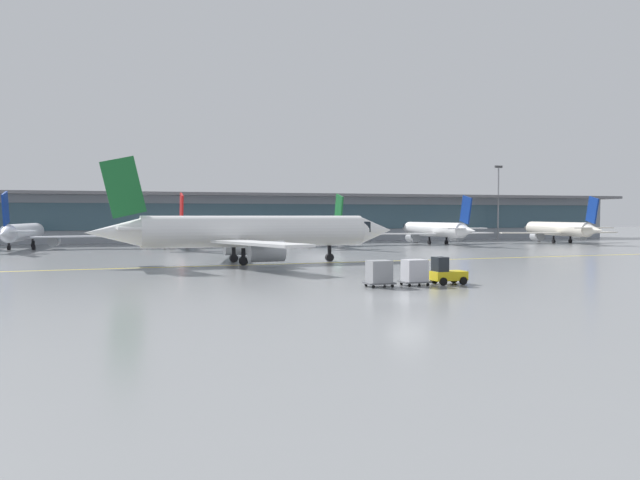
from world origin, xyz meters
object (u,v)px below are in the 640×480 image
at_px(gate_airplane_2, 175,232).
at_px(gate_airplane_3, 317,231).
at_px(gate_airplane_1, 23,233).
at_px(baggage_tug, 446,273).
at_px(gate_airplane_5, 559,229).
at_px(apron_light_mast_1, 498,199).
at_px(cargo_dolly_lead, 415,271).
at_px(taxiing_regional_jet, 252,232).
at_px(gate_airplane_4, 435,230).
at_px(cargo_dolly_trailing, 379,272).

distance_m(gate_airplane_2, gate_airplane_3, 23.49).
relative_size(gate_airplane_1, baggage_tug, 9.83).
xyz_separation_m(gate_airplane_3, gate_airplane_5, (47.39, -0.87, 0.00)).
height_order(gate_airplane_1, apron_light_mast_1, apron_light_mast_1).
bearing_deg(gate_airplane_3, gate_airplane_2, 82.57).
bearing_deg(gate_airplane_1, cargo_dolly_lead, -146.56).
xyz_separation_m(gate_airplane_2, baggage_tug, (16.06, -62.34, -1.68)).
bearing_deg(baggage_tug, taxiing_regional_jet, 110.73).
height_order(cargo_dolly_lead, apron_light_mast_1, apron_light_mast_1).
xyz_separation_m(taxiing_regional_jet, apron_light_mast_1, (63.98, 53.80, 5.29)).
height_order(gate_airplane_3, taxiing_regional_jet, taxiing_regional_jet).
bearing_deg(gate_airplane_5, gate_airplane_4, 89.69).
bearing_deg(gate_airplane_1, gate_airplane_4, -87.46).
xyz_separation_m(gate_airplane_5, cargo_dolly_lead, (-57.41, -59.76, -1.52)).
xyz_separation_m(gate_airplane_3, cargo_dolly_trailing, (-12.91, -60.71, -1.52)).
xyz_separation_m(gate_airplane_1, cargo_dolly_lead, (36.15, -63.24, -1.52)).
xyz_separation_m(gate_airplane_4, apron_light_mast_1, (23.71, 17.12, 6.11)).
distance_m(gate_airplane_4, cargo_dolly_trailing, 71.42).
bearing_deg(cargo_dolly_trailing, baggage_tug, -0.00).
height_order(gate_airplane_4, baggage_tug, gate_airplane_4).
bearing_deg(gate_airplane_5, gate_airplane_2, 92.39).
bearing_deg(cargo_dolly_trailing, gate_airplane_4, 58.61).
xyz_separation_m(gate_airplane_1, apron_light_mast_1, (92.50, 15.73, 6.11)).
xyz_separation_m(gate_airplane_1, gate_airplane_5, (93.56, -3.48, 0.00)).
distance_m(cargo_dolly_lead, apron_light_mast_1, 97.32).
height_order(gate_airplane_3, cargo_dolly_trailing, gate_airplane_3).
xyz_separation_m(gate_airplane_4, cargo_dolly_lead, (-32.64, -61.86, -1.52)).
distance_m(gate_airplane_3, cargo_dolly_lead, 61.48).
xyz_separation_m(gate_airplane_4, cargo_dolly_trailing, (-35.52, -61.94, -1.52)).
xyz_separation_m(gate_airplane_3, baggage_tug, (-7.37, -60.56, -1.68)).
bearing_deg(gate_airplane_1, gate_airplane_5, -88.44).
relative_size(gate_airplane_2, baggage_tug, 9.81).
height_order(gate_airplane_4, gate_airplane_5, same).
bearing_deg(gate_airplane_1, baggage_tug, -144.74).
xyz_separation_m(gate_airplane_2, gate_airplane_4, (46.04, -0.55, 0.00)).
distance_m(gate_airplane_5, baggage_tug, 81.02).
distance_m(gate_airplane_2, apron_light_mast_1, 71.95).
relative_size(gate_airplane_4, cargo_dolly_lead, 12.10).
bearing_deg(cargo_dolly_trailing, taxiing_regional_jet, 99.09).
xyz_separation_m(taxiing_regional_jet, cargo_dolly_trailing, (4.75, -25.25, -2.34)).
bearing_deg(cargo_dolly_lead, gate_airplane_2, 100.56).
bearing_deg(taxiing_regional_jet, cargo_dolly_lead, -76.88).
distance_m(gate_airplane_5, taxiing_regional_jet, 73.67).
height_order(gate_airplane_5, taxiing_regional_jet, taxiing_regional_jet).
bearing_deg(gate_airplane_1, cargo_dolly_trailing, -148.59).
bearing_deg(gate_airplane_3, cargo_dolly_lead, 167.51).
bearing_deg(apron_light_mast_1, baggage_tug, -124.23).
bearing_deg(gate_airplane_5, taxiing_regional_jet, 122.54).
bearing_deg(taxiing_regional_jet, apron_light_mast_1, 36.32).
bearing_deg(gate_airplane_3, cargo_dolly_trailing, 164.90).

